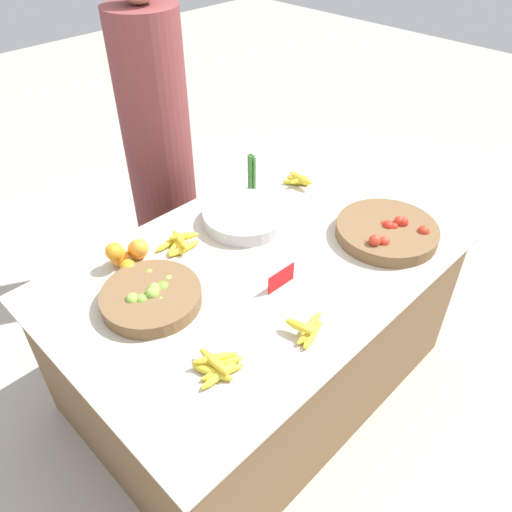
{
  "coord_description": "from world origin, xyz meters",
  "views": [
    {
      "loc": [
        -1.12,
        -1.11,
        2.06
      ],
      "look_at": [
        0.0,
        0.0,
        0.78
      ],
      "focal_mm": 35.0,
      "sensor_mm": 36.0,
      "label": 1
    }
  ],
  "objects_px": {
    "lime_bowl": "(152,297)",
    "price_sign": "(281,278)",
    "metal_bowl": "(245,217)",
    "vendor_person": "(160,156)",
    "tomato_basket": "(387,232)"
  },
  "relations": [
    {
      "from": "metal_bowl",
      "to": "tomato_basket",
      "type": "bearing_deg",
      "value": -55.62
    },
    {
      "from": "tomato_basket",
      "to": "vendor_person",
      "type": "distance_m",
      "value": 1.25
    },
    {
      "from": "lime_bowl",
      "to": "metal_bowl",
      "type": "height_order",
      "value": "lime_bowl"
    },
    {
      "from": "metal_bowl",
      "to": "vendor_person",
      "type": "xyz_separation_m",
      "value": [
        0.03,
        0.68,
        0.04
      ]
    },
    {
      "from": "lime_bowl",
      "to": "tomato_basket",
      "type": "height_order",
      "value": "tomato_basket"
    },
    {
      "from": "lime_bowl",
      "to": "tomato_basket",
      "type": "bearing_deg",
      "value": -22.3
    },
    {
      "from": "vendor_person",
      "to": "tomato_basket",
      "type": "bearing_deg",
      "value": -74.74
    },
    {
      "from": "tomato_basket",
      "to": "vendor_person",
      "type": "relative_size",
      "value": 0.26
    },
    {
      "from": "lime_bowl",
      "to": "price_sign",
      "type": "relative_size",
      "value": 2.74
    },
    {
      "from": "metal_bowl",
      "to": "vendor_person",
      "type": "distance_m",
      "value": 0.68
    },
    {
      "from": "price_sign",
      "to": "metal_bowl",
      "type": "bearing_deg",
      "value": 65.31
    },
    {
      "from": "tomato_basket",
      "to": "price_sign",
      "type": "height_order",
      "value": "tomato_basket"
    },
    {
      "from": "price_sign",
      "to": "vendor_person",
      "type": "height_order",
      "value": "vendor_person"
    },
    {
      "from": "price_sign",
      "to": "tomato_basket",
      "type": "bearing_deg",
      "value": -10.02
    },
    {
      "from": "lime_bowl",
      "to": "tomato_basket",
      "type": "distance_m",
      "value": 1.05
    }
  ]
}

